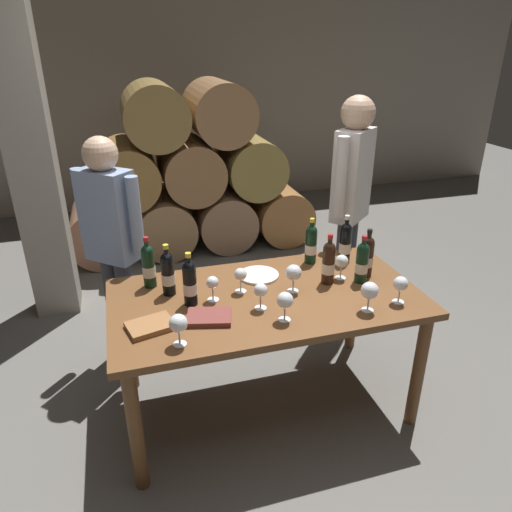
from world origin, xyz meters
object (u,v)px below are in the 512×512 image
at_px(wine_glass_0, 178,324).
at_px(wine_glass_7, 212,284).
at_px(wine_bottle_7, 190,282).
at_px(wine_glass_3, 285,301).
at_px(wine_bottle_0, 362,262).
at_px(wine_glass_4, 370,291).
at_px(wine_glass_5, 293,273).
at_px(wine_bottle_3, 168,273).
at_px(leather_ledger, 209,317).
at_px(taster_seated_left, 111,236).
at_px(dining_table, 266,309).
at_px(wine_glass_2, 401,284).
at_px(tasting_notebook, 150,326).
at_px(wine_bottle_4, 329,262).
at_px(serving_plate, 259,275).
at_px(wine_glass_8, 261,291).
at_px(wine_bottle_6, 149,265).
at_px(sommelier_presenting, 351,193).
at_px(wine_bottle_1, 367,256).
at_px(wine_bottle_2, 311,244).
at_px(wine_glass_1, 240,275).
at_px(wine_glass_6, 342,262).
at_px(wine_bottle_5, 345,242).

distance_m(wine_glass_0, wine_glass_7, 0.43).
distance_m(wine_bottle_7, wine_glass_3, 0.52).
xyz_separation_m(wine_bottle_0, wine_glass_0, (-1.10, -0.33, -0.01)).
xyz_separation_m(wine_glass_4, wine_glass_5, (-0.30, 0.31, -0.00)).
distance_m(wine_bottle_3, wine_glass_5, 0.69).
distance_m(leather_ledger, taster_seated_left, 0.99).
relative_size(dining_table, wine_glass_2, 11.10).
xyz_separation_m(wine_glass_4, tasting_notebook, (-1.10, 0.15, -0.10)).
xyz_separation_m(wine_bottle_4, serving_plate, (-0.36, 0.19, -0.12)).
distance_m(wine_glass_0, wine_glass_8, 0.49).
height_order(wine_glass_0, tasting_notebook, wine_glass_0).
distance_m(wine_bottle_0, wine_bottle_7, 0.99).
xyz_separation_m(wine_bottle_6, tasting_notebook, (-0.04, -0.44, -0.12)).
bearing_deg(wine_bottle_0, dining_table, -179.88).
bearing_deg(sommelier_presenting, dining_table, -139.23).
bearing_deg(wine_glass_0, wine_bottle_1, 18.52).
xyz_separation_m(wine_bottle_1, wine_glass_2, (0.01, -0.34, -0.02)).
xyz_separation_m(wine_bottle_2, tasting_notebook, (-1.04, -0.47, -0.11)).
bearing_deg(sommelier_presenting, wine_bottle_0, -111.57).
bearing_deg(wine_glass_5, wine_glass_0, -154.03).
bearing_deg(wine_glass_3, wine_bottle_2, 57.05).
xyz_separation_m(wine_bottle_3, wine_bottle_6, (-0.09, 0.12, 0.00)).
relative_size(wine_bottle_3, wine_glass_0, 1.85).
bearing_deg(wine_bottle_7, taster_seated_left, 118.66).
distance_m(dining_table, wine_glass_2, 0.74).
bearing_deg(wine_glass_4, wine_glass_8, 161.31).
distance_m(wine_glass_1, wine_glass_6, 0.61).
bearing_deg(wine_bottle_3, wine_glass_3, -40.10).
bearing_deg(wine_glass_8, wine_glass_5, 29.56).
bearing_deg(wine_glass_3, wine_bottle_1, 27.68).
bearing_deg(wine_glass_2, tasting_notebook, 174.54).
relative_size(wine_bottle_4, tasting_notebook, 1.37).
distance_m(wine_glass_1, serving_plate, 0.24).
distance_m(wine_bottle_1, wine_glass_7, 0.94).
height_order(dining_table, wine_bottle_0, wine_bottle_0).
relative_size(wine_bottle_6, wine_glass_7, 2.11).
xyz_separation_m(dining_table, serving_plate, (0.03, 0.23, 0.10)).
distance_m(dining_table, tasting_notebook, 0.67).
height_order(wine_glass_5, wine_glass_8, wine_glass_5).
distance_m(wine_bottle_1, wine_glass_8, 0.74).
height_order(wine_bottle_4, leather_ledger, wine_bottle_4).
xyz_separation_m(wine_bottle_5, wine_bottle_7, (-1.01, -0.24, -0.00)).
relative_size(wine_bottle_4, wine_glass_3, 1.91).
bearing_deg(wine_bottle_6, wine_glass_8, -38.12).
bearing_deg(wine_bottle_7, wine_bottle_5, 13.49).
bearing_deg(sommelier_presenting, wine_bottle_3, -157.19).
bearing_deg(wine_bottle_4, tasting_notebook, -169.39).
distance_m(wine_bottle_3, wine_glass_3, 0.68).
height_order(wine_glass_1, serving_plate, wine_glass_1).
bearing_deg(wine_glass_6, wine_glass_8, -160.68).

